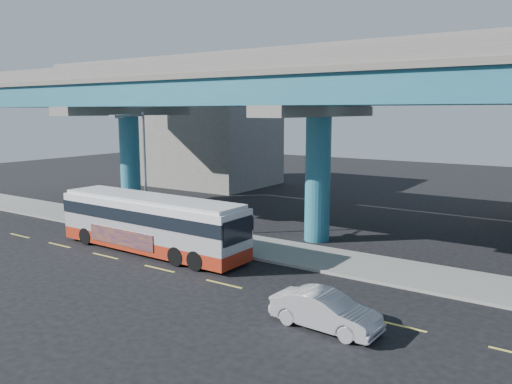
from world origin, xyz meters
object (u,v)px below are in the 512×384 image
Objects in this scene: sedan at (325,311)px; street_lamp at (138,156)px; parked_car at (151,217)px; transit_bus at (151,222)px.

street_lamp is at bearing 73.98° from sedan.
parked_car is 0.54× the size of street_lamp.
street_lamp reaches higher than parked_car.
transit_bus reaches higher than parked_car.
street_lamp is (-15.06, 5.44, 4.39)m from sedan.
transit_bus is 5.43m from parked_car.
transit_bus is at bearing 77.05° from sedan.
transit_bus is 13.00m from sedan.
street_lamp is (1.15, -2.07, 4.25)m from parked_car.
transit_bus reaches higher than sedan.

